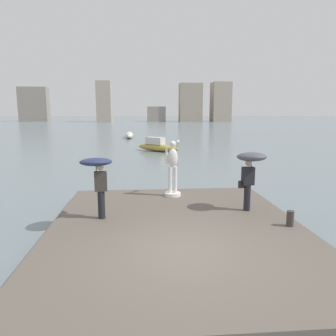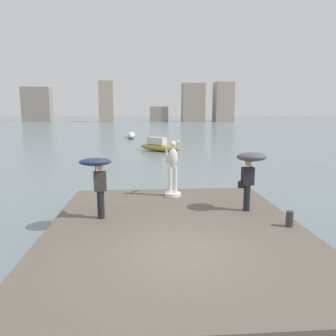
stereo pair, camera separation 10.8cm
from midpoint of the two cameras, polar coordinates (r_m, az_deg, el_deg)
name	(u,v)px [view 1 (the left image)]	position (r m, az deg, el deg)	size (l,w,h in m)	color
ground_plane	(148,137)	(47.46, -3.49, 5.40)	(400.00, 400.00, 0.00)	slate
pier	(177,233)	(9.67, 1.29, -11.33)	(7.37, 9.31, 0.40)	#60564C
statue_white_figure	(173,171)	(12.76, 0.57, -0.60)	(0.64, 0.88, 2.21)	white
onlooker_left	(97,171)	(10.19, -12.49, -0.44)	(1.10, 1.12, 1.94)	black
onlooker_right	(250,165)	(11.12, 13.90, 0.59)	(1.07, 1.09, 1.98)	black
mooring_bollard	(290,218)	(10.20, 20.22, -8.25)	(0.21, 0.21, 0.46)	#38332D
boat_near	(129,135)	(46.10, -6.84, 5.75)	(1.26, 5.57, 0.85)	silver
boat_far	(157,146)	(30.54, -1.95, 3.83)	(4.20, 3.84, 1.29)	#B2993D
distant_skyline	(143,104)	(118.77, -4.44, 11.12)	(75.09, 13.01, 13.73)	gray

